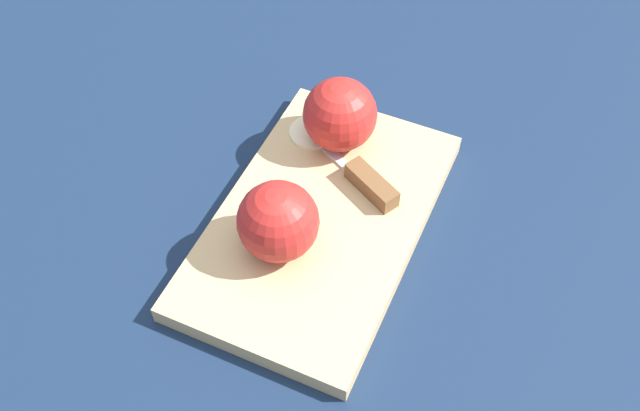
# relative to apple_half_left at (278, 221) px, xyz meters

# --- Properties ---
(ground_plane) EXTENTS (4.00, 4.00, 0.00)m
(ground_plane) POSITION_rel_apple_half_left_xyz_m (0.05, -0.03, -0.07)
(ground_plane) COLOR #14233D
(cutting_board) EXTENTS (0.39, 0.27, 0.02)m
(cutting_board) POSITION_rel_apple_half_left_xyz_m (0.05, -0.03, -0.06)
(cutting_board) COLOR tan
(cutting_board) RESTS_ON ground_plane
(apple_half_left) EXTENTS (0.09, 0.09, 0.09)m
(apple_half_left) POSITION_rel_apple_half_left_xyz_m (0.00, 0.00, 0.00)
(apple_half_left) COLOR red
(apple_half_left) RESTS_ON cutting_board
(apple_half_right) EXTENTS (0.09, 0.09, 0.09)m
(apple_half_right) POSITION_rel_apple_half_left_xyz_m (0.17, -0.02, 0.00)
(apple_half_right) COLOR red
(apple_half_right) RESTS_ON cutting_board
(knife) EXTENTS (0.11, 0.15, 0.02)m
(knife) POSITION_rel_apple_half_left_xyz_m (0.11, -0.07, -0.03)
(knife) COLOR silver
(knife) RESTS_ON cutting_board
(apple_slice) EXTENTS (0.06, 0.06, 0.01)m
(apple_slice) POSITION_rel_apple_half_left_xyz_m (0.17, 0.02, -0.04)
(apple_slice) COLOR beige
(apple_slice) RESTS_ON cutting_board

